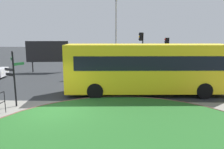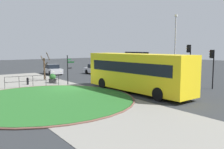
{
  "view_description": "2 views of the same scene",
  "coord_description": "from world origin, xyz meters",
  "px_view_note": "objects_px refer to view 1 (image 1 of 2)",
  "views": [
    {
      "loc": [
        3.36,
        -10.61,
        3.94
      ],
      "look_at": [
        2.92,
        2.82,
        1.46
      ],
      "focal_mm": 34.72,
      "sensor_mm": 36.0,
      "label": 1
    },
    {
      "loc": [
        20.37,
        -9.97,
        3.83
      ],
      "look_at": [
        2.01,
        3.32,
        1.29
      ],
      "focal_mm": 38.15,
      "sensor_mm": 36.0,
      "label": 2
    }
  ],
  "objects_px": {
    "traffic_light_near": "(167,48)",
    "billboard_left": "(47,52)",
    "lamppost_tall": "(116,34)",
    "traffic_light_far": "(141,44)",
    "signpost_directional": "(14,75)",
    "bus_yellow": "(147,68)"
  },
  "relations": [
    {
      "from": "bus_yellow",
      "to": "traffic_light_near",
      "type": "bearing_deg",
      "value": -114.16
    },
    {
      "from": "signpost_directional",
      "to": "lamppost_tall",
      "type": "xyz_separation_m",
      "value": [
        5.45,
        10.36,
        2.23
      ]
    },
    {
      "from": "signpost_directional",
      "to": "billboard_left",
      "type": "bearing_deg",
      "value": 99.16
    },
    {
      "from": "traffic_light_near",
      "to": "lamppost_tall",
      "type": "bearing_deg",
      "value": -19.44
    },
    {
      "from": "bus_yellow",
      "to": "lamppost_tall",
      "type": "xyz_separation_m",
      "value": [
        -2.19,
        7.63,
        2.23
      ]
    },
    {
      "from": "billboard_left",
      "to": "bus_yellow",
      "type": "bearing_deg",
      "value": -47.37
    },
    {
      "from": "bus_yellow",
      "to": "traffic_light_near",
      "type": "distance_m",
      "value": 7.47
    },
    {
      "from": "lamppost_tall",
      "to": "billboard_left",
      "type": "bearing_deg",
      "value": 173.77
    },
    {
      "from": "signpost_directional",
      "to": "lamppost_tall",
      "type": "bearing_deg",
      "value": 62.23
    },
    {
      "from": "billboard_left",
      "to": "traffic_light_far",
      "type": "bearing_deg",
      "value": -15.17
    },
    {
      "from": "traffic_light_far",
      "to": "lamppost_tall",
      "type": "bearing_deg",
      "value": -33.85
    },
    {
      "from": "traffic_light_far",
      "to": "signpost_directional",
      "type": "bearing_deg",
      "value": 35.21
    },
    {
      "from": "traffic_light_far",
      "to": "billboard_left",
      "type": "bearing_deg",
      "value": -24.59
    },
    {
      "from": "lamppost_tall",
      "to": "billboard_left",
      "type": "distance_m",
      "value": 7.53
    },
    {
      "from": "bus_yellow",
      "to": "lamppost_tall",
      "type": "relative_size",
      "value": 1.44
    },
    {
      "from": "traffic_light_near",
      "to": "billboard_left",
      "type": "xyz_separation_m",
      "value": [
        -12.18,
        1.53,
        -0.54
      ]
    },
    {
      "from": "traffic_light_near",
      "to": "traffic_light_far",
      "type": "xyz_separation_m",
      "value": [
        -2.48,
        -0.1,
        0.34
      ]
    },
    {
      "from": "bus_yellow",
      "to": "billboard_left",
      "type": "bearing_deg",
      "value": -44.22
    },
    {
      "from": "signpost_directional",
      "to": "bus_yellow",
      "type": "bearing_deg",
      "value": 19.65
    },
    {
      "from": "traffic_light_near",
      "to": "billboard_left",
      "type": "height_order",
      "value": "traffic_light_near"
    },
    {
      "from": "bus_yellow",
      "to": "traffic_light_far",
      "type": "bearing_deg",
      "value": -94.7
    },
    {
      "from": "traffic_light_near",
      "to": "billboard_left",
      "type": "bearing_deg",
      "value": -18.1
    }
  ]
}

